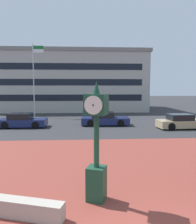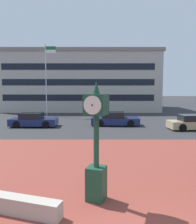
% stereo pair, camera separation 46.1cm
% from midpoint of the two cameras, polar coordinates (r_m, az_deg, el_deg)
% --- Properties ---
extents(plaza_brick_paving, '(44.00, 15.65, 0.01)m').
position_cam_midpoint_polar(plaza_brick_paving, '(8.65, 8.78, -18.36)').
color(plaza_brick_paving, brown).
rests_on(plaza_brick_paving, ground).
extents(planter_wall, '(3.18, 1.32, 0.50)m').
position_cam_midpoint_polar(planter_wall, '(7.45, -19.31, -20.73)').
color(planter_wall, '#ADA393').
rests_on(planter_wall, ground).
extents(street_clock, '(0.82, 0.84, 3.77)m').
position_cam_midpoint_polar(street_clock, '(7.23, 1.47, -8.43)').
color(street_clock, '#19422D').
rests_on(street_clock, ground).
extents(car_street_near, '(4.28, 1.98, 1.28)m').
position_cam_midpoint_polar(car_street_near, '(22.10, -15.15, -2.02)').
color(car_street_near, navy).
rests_on(car_street_near, ground).
extents(car_street_mid, '(4.41, 2.00, 1.28)m').
position_cam_midpoint_polar(car_street_mid, '(21.47, 23.24, -2.53)').
color(car_street_mid, tan).
rests_on(car_street_mid, ground).
extents(car_street_far, '(4.60, 2.02, 1.28)m').
position_cam_midpoint_polar(car_street_far, '(22.04, 4.80, -1.85)').
color(car_street_far, navy).
rests_on(car_street_far, ground).
extents(flagpole_primary, '(1.37, 0.14, 9.06)m').
position_cam_midpoint_polar(flagpole_primary, '(30.19, -12.12, 8.88)').
color(flagpole_primary, silver).
rests_on(flagpole_primary, ground).
extents(civic_building, '(24.64, 14.19, 9.29)m').
position_cam_midpoint_polar(civic_building, '(39.98, -3.69, 7.51)').
color(civic_building, '#B2ADA3').
rests_on(civic_building, ground).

